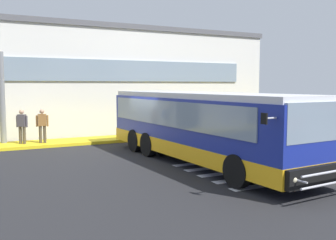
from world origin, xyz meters
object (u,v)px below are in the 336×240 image
at_px(passenger_by_doorway, 42,124).
at_px(passenger_near_column, 22,124).
at_px(entry_support_column, 2,98).
at_px(bus_main_foreground, 201,128).
at_px(safety_bollard_yellow, 177,131).

bearing_deg(passenger_by_doorway, passenger_near_column, 169.27).
relative_size(entry_support_column, bus_main_foreground, 0.39).
distance_m(entry_support_column, bus_main_foreground, 10.21).
relative_size(bus_main_foreground, passenger_by_doorway, 6.75).
bearing_deg(bus_main_foreground, passenger_by_doorway, 125.68).
xyz_separation_m(entry_support_column, passenger_by_doorway, (1.72, -0.87, -1.29)).
bearing_deg(entry_support_column, bus_main_foreground, -49.32).
height_order(entry_support_column, safety_bollard_yellow, entry_support_column).
distance_m(passenger_by_doorway, safety_bollard_yellow, 7.05).
height_order(bus_main_foreground, passenger_by_doorway, bus_main_foreground).
relative_size(entry_support_column, passenger_near_column, 2.65).
distance_m(bus_main_foreground, passenger_near_column, 9.09).
height_order(entry_support_column, passenger_near_column, entry_support_column).
bearing_deg(entry_support_column, passenger_by_doorway, -26.98).
relative_size(passenger_near_column, passenger_by_doorway, 1.00).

